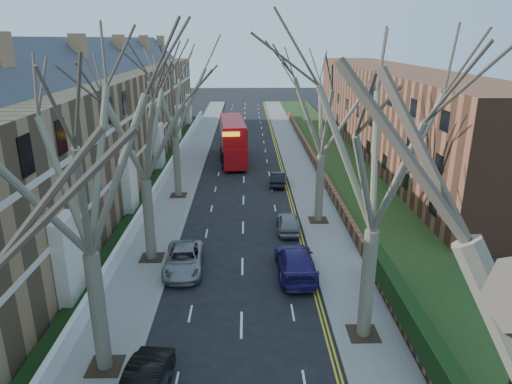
{
  "coord_description": "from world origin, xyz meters",
  "views": [
    {
      "loc": [
        0.32,
        -9.94,
        13.25
      ],
      "look_at": [
        0.96,
        21.28,
        2.67
      ],
      "focal_mm": 32.0,
      "sensor_mm": 36.0,
      "label": 1
    }
  ],
  "objects": [
    {
      "name": "car_right_far",
      "position": [
        3.3,
        31.21,
        0.64
      ],
      "size": [
        1.84,
        4.04,
        1.28
      ],
      "primitive_type": "imported",
      "rotation": [
        0.0,
        0.0,
        3.01
      ],
      "color": "black",
      "rests_on": "ground"
    },
    {
      "name": "tree_left_dist",
      "position": [
        -5.7,
        28.0,
        9.56
      ],
      "size": [
        10.5,
        10.5,
        14.71
      ],
      "color": "brown",
      "rests_on": "ground"
    },
    {
      "name": "tree_right_far",
      "position": [
        5.7,
        22.0,
        9.24
      ],
      "size": [
        10.15,
        10.15,
        14.22
      ],
      "color": "brown",
      "rests_on": "ground"
    },
    {
      "name": "tree_left_mid",
      "position": [
        -5.7,
        6.0,
        9.56
      ],
      "size": [
        10.5,
        10.5,
        14.71
      ],
      "color": "brown",
      "rests_on": "ground"
    },
    {
      "name": "car_right_mid",
      "position": [
        3.26,
        20.32,
        0.66
      ],
      "size": [
        1.64,
        3.92,
        1.32
      ],
      "primitive_type": "imported",
      "rotation": [
        0.0,
        0.0,
        3.12
      ],
      "color": "gray",
      "rests_on": "ground"
    },
    {
      "name": "pavement_right",
      "position": [
        6.0,
        39.0,
        0.06
      ],
      "size": [
        3.0,
        102.0,
        0.12
      ],
      "primitive_type": "cube",
      "color": "slate",
      "rests_on": "ground"
    },
    {
      "name": "terrace_left",
      "position": [
        -13.65,
        31.0,
        5.53
      ],
      "size": [
        9.7,
        78.0,
        13.6
      ],
      "color": "#95724B",
      "rests_on": "ground"
    },
    {
      "name": "front_wall_left",
      "position": [
        -7.65,
        31.0,
        0.62
      ],
      "size": [
        0.3,
        78.0,
        1.0
      ],
      "color": "white",
      "rests_on": "ground"
    },
    {
      "name": "tree_left_far",
      "position": [
        -5.7,
        16.0,
        9.24
      ],
      "size": [
        10.15,
        10.15,
        14.22
      ],
      "color": "brown",
      "rests_on": "ground"
    },
    {
      "name": "grass_verge_right",
      "position": [
        10.5,
        39.0,
        0.15
      ],
      "size": [
        6.0,
        102.0,
        0.06
      ],
      "color": "#1F3613",
      "rests_on": "ground"
    },
    {
      "name": "double_decker_bus",
      "position": [
        -1.24,
        40.23,
        2.25
      ],
      "size": [
        3.44,
        11.08,
        4.57
      ],
      "rotation": [
        0.0,
        0.0,
        3.23
      ],
      "color": "#B10C10",
      "rests_on": "ground"
    },
    {
      "name": "car_right_near",
      "position": [
        3.14,
        14.0,
        0.79
      ],
      "size": [
        2.28,
        5.46,
        1.57
      ],
      "primitive_type": "imported",
      "rotation": [
        0.0,
        0.0,
        3.16
      ],
      "color": "navy",
      "rests_on": "ground"
    },
    {
      "name": "car_left_far",
      "position": [
        -3.49,
        14.62,
        0.67
      ],
      "size": [
        2.43,
        4.92,
        1.34
      ],
      "primitive_type": "imported",
      "rotation": [
        0.0,
        0.0,
        0.04
      ],
      "color": "gray",
      "rests_on": "ground"
    },
    {
      "name": "flats_right",
      "position": [
        17.46,
        43.0,
        4.98
      ],
      "size": [
        13.97,
        54.0,
        10.0
      ],
      "color": "brown",
      "rests_on": "ground"
    },
    {
      "name": "pavement_left",
      "position": [
        -6.0,
        39.0,
        0.06
      ],
      "size": [
        3.0,
        102.0,
        0.12
      ],
      "primitive_type": "cube",
      "color": "slate",
      "rests_on": "ground"
    },
    {
      "name": "tree_right_mid",
      "position": [
        5.7,
        8.0,
        9.56
      ],
      "size": [
        10.5,
        10.5,
        14.71
      ],
      "color": "brown",
      "rests_on": "ground"
    }
  ]
}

